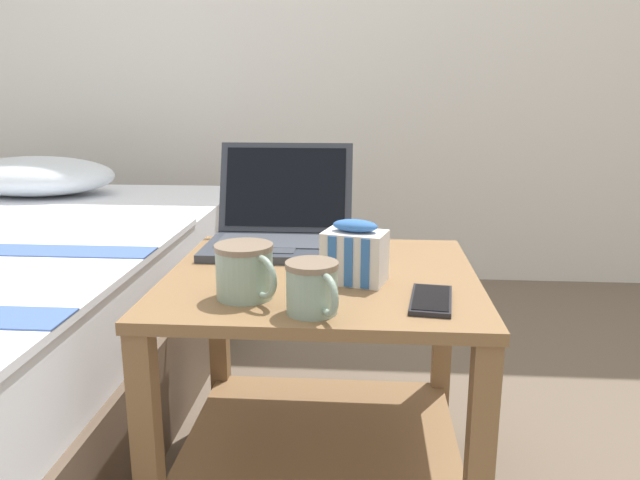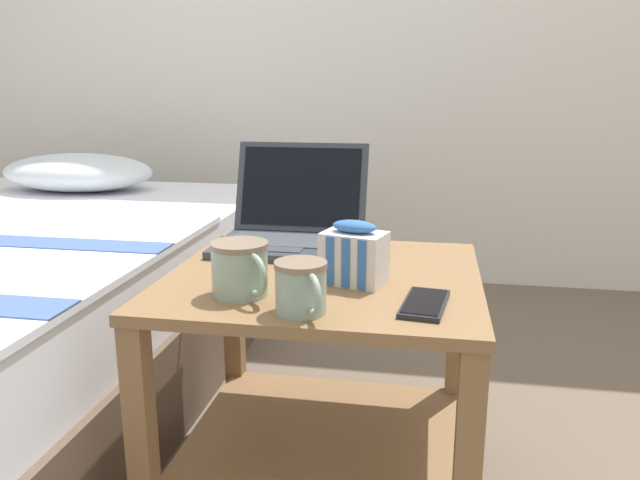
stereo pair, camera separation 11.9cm
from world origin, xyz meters
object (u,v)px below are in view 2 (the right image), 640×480
mug_front_right (304,285)px  cell_phone (425,304)px  laptop (293,226)px  mug_front_left (240,266)px  snack_bag (354,255)px

mug_front_right → cell_phone: (0.20, 0.07, -0.04)m
laptop → mug_front_left: size_ratio=2.67×
snack_bag → cell_phone: size_ratio=0.84×
laptop → mug_front_right: size_ratio=2.76×
mug_front_right → cell_phone: size_ratio=0.75×
snack_bag → mug_front_right: bearing=-109.1°
mug_front_right → snack_bag: (0.06, 0.18, 0.01)m
mug_front_left → cell_phone: bearing=-0.3°
snack_bag → cell_phone: 0.18m
mug_front_right → snack_bag: 0.19m
mug_front_left → laptop: bearing=88.1°
snack_bag → laptop: bearing=124.2°
mug_front_left → cell_phone: size_ratio=0.77×
mug_front_right → snack_bag: bearing=70.9°
laptop → snack_bag: 0.32m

